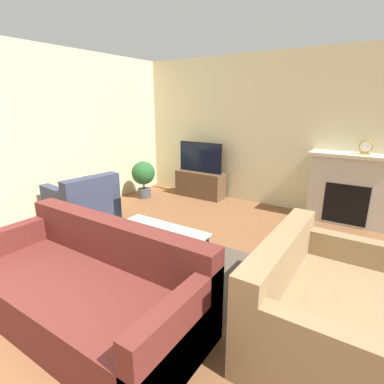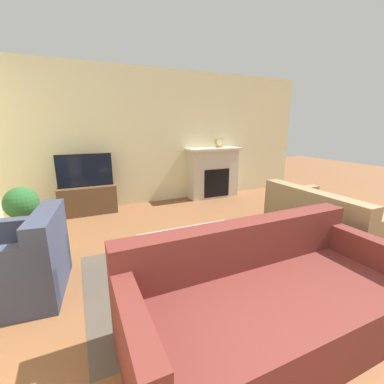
% 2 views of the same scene
% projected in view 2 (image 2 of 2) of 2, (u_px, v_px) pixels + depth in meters
% --- Properties ---
extents(wall_back, '(7.88, 0.06, 2.70)m').
position_uv_depth(wall_back, '(138.00, 138.00, 5.16)').
color(wall_back, beige).
rests_on(wall_back, ground_plane).
extents(area_rug, '(2.36, 1.77, 0.00)m').
position_uv_depth(area_rug, '(197.00, 272.00, 2.89)').
color(area_rug, '#4C4238').
rests_on(area_rug, ground_plane).
extents(fireplace, '(1.25, 0.42, 1.12)m').
position_uv_depth(fireplace, '(213.00, 172.00, 5.82)').
color(fireplace, '#BCB2A3').
rests_on(fireplace, ground_plane).
extents(tv_stand, '(1.00, 0.37, 0.52)m').
position_uv_depth(tv_stand, '(88.00, 200.00, 4.75)').
color(tv_stand, brown).
rests_on(tv_stand, ground_plane).
extents(tv, '(0.94, 0.06, 0.59)m').
position_uv_depth(tv, '(85.00, 170.00, 4.61)').
color(tv, black).
rests_on(tv, tv_stand).
extents(couch_sectional, '(2.21, 0.99, 0.82)m').
position_uv_depth(couch_sectional, '(267.00, 302.00, 1.97)').
color(couch_sectional, '#5B231E').
rests_on(couch_sectional, ground_plane).
extents(couch_loveseat, '(0.97, 1.51, 0.82)m').
position_uv_depth(couch_loveseat, '(327.00, 227.00, 3.42)').
color(couch_loveseat, '#8C704C').
rests_on(couch_loveseat, ground_plane).
extents(armchair_by_window, '(0.94, 0.96, 0.82)m').
position_uv_depth(armchair_by_window, '(19.00, 266.00, 2.44)').
color(armchair_by_window, '#33384C').
rests_on(armchair_by_window, ground_plane).
extents(coffee_table, '(1.16, 0.57, 0.40)m').
position_uv_depth(coffee_table, '(193.00, 239.00, 2.88)').
color(coffee_table, '#333338').
rests_on(coffee_table, ground_plane).
extents(potted_plant, '(0.47, 0.47, 0.74)m').
position_uv_depth(potted_plant, '(22.00, 206.00, 3.72)').
color(potted_plant, '#47474C').
rests_on(potted_plant, ground_plane).
extents(mantel_clock, '(0.18, 0.07, 0.21)m').
position_uv_depth(mantel_clock, '(219.00, 143.00, 5.71)').
color(mantel_clock, '#B79338').
rests_on(mantel_clock, fireplace).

